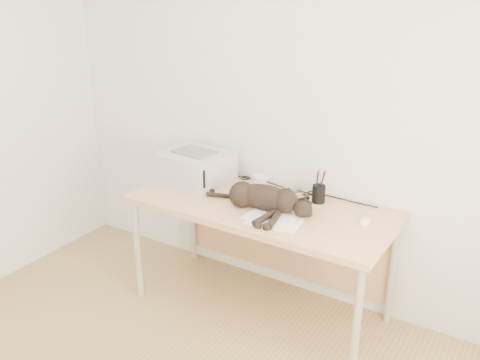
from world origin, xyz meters
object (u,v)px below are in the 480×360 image
Objects in this scene: pen_cup at (319,194)px; mouse at (365,219)px; mug at (260,182)px; cat at (262,198)px; desk at (267,219)px; printer at (195,166)px.

mouse is at bearing -19.59° from pen_cup.
cat is at bearing -58.56° from mug.
cat is 7.15× the size of mug.
desk is 16.12× the size of mug.
mouse is at bearing -0.83° from printer.
cat is 0.60m from mouse.
pen_cup is (0.85, 0.10, -0.04)m from printer.
desk is 0.36m from pen_cup.
desk is at bearing 175.62° from mouse.
mug is at bearing 166.32° from mouse.
pen_cup is at bearing 42.83° from cat.
desk is at bearing -2.30° from printer.
pen_cup reaches higher than cat.
desk is at bearing -43.99° from mug.
mug is 0.90× the size of mouse.
desk is 0.25m from cat.
pen_cup is (0.24, 0.27, -0.01)m from cat.
cat reaches higher than mouse.
mouse is at bearing -8.76° from mug.
mug is 0.41m from pen_cup.
cat is at bearing -15.50° from printer.
printer is 0.46m from mug.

